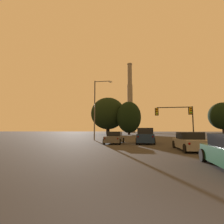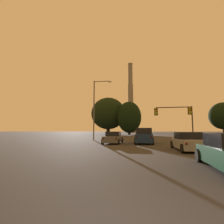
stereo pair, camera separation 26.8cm
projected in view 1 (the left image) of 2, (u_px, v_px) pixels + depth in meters
suv_center_lane_front at (145, 136)px, 21.03m from camera, size 2.21×4.95×1.86m
sedan_right_lane_second at (190, 142)px, 13.81m from camera, size 2.06×4.73×1.43m
sedan_left_lane_front at (114, 138)px, 21.36m from camera, size 1.99×4.71×1.43m
traffic_light_overhead_right at (179, 114)px, 27.69m from camera, size 5.95×0.50×5.36m
street_lamp at (97, 104)px, 28.86m from camera, size 3.08×0.36×9.88m
smokestack at (130, 105)px, 139.04m from camera, size 7.75×7.75×56.08m
treeline_center_left at (129, 117)px, 65.63m from camera, size 9.03×8.13×12.47m
treeline_right_mid at (108, 113)px, 70.86m from camera, size 13.76×12.38×14.95m
treeline_far_right at (223, 116)px, 62.42m from camera, size 9.73×8.76×11.64m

